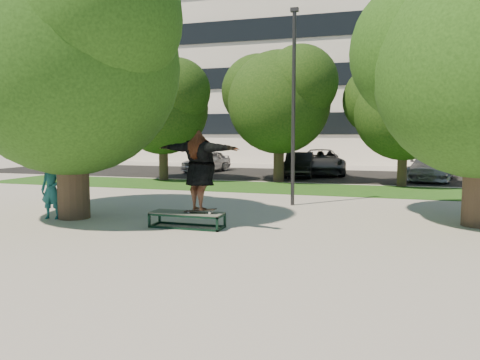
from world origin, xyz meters
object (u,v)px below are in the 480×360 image
(car_silver_a, at_px, (207,161))
(car_silver_b, at_px, (432,166))
(lamppost, at_px, (293,105))
(grind_box, at_px, (187,220))
(bystander, at_px, (52,190))
(car_grey, at_px, (321,162))
(tree_left, at_px, (68,52))
(car_dark, at_px, (299,165))

(car_silver_a, distance_m, car_silver_b, 12.40)
(lamppost, relative_size, grind_box, 3.39)
(bystander, xyz_separation_m, car_grey, (5.10, 15.75, -0.07))
(tree_left, xyz_separation_m, car_silver_a, (-2.03, 15.21, -3.78))
(grind_box, height_order, car_silver_a, car_silver_a)
(car_silver_b, bearing_deg, car_silver_a, -176.18)
(bystander, height_order, car_silver_a, bystander)
(grind_box, bearing_deg, car_silver_b, 64.54)
(car_dark, relative_size, car_silver_b, 0.83)
(bystander, bearing_deg, grind_box, -12.74)
(lamppost, distance_m, car_grey, 11.77)
(grind_box, bearing_deg, bystander, 179.58)
(car_grey, xyz_separation_m, car_silver_b, (5.60, -1.55, -0.02))
(grind_box, relative_size, bystander, 1.16)
(bystander, relative_size, car_silver_b, 0.33)
(grind_box, bearing_deg, tree_left, 173.91)
(tree_left, relative_size, lamppost, 1.16)
(grind_box, height_order, bystander, bystander)
(bystander, xyz_separation_m, car_silver_a, (-1.63, 15.56, -0.14))
(bystander, bearing_deg, tree_left, 27.98)
(grind_box, xyz_separation_m, bystander, (-3.92, 0.03, 0.59))
(tree_left, distance_m, bystander, 3.68)
(bystander, distance_m, car_grey, 16.56)
(car_silver_b, bearing_deg, grind_box, -105.38)
(car_silver_b, bearing_deg, bystander, -116.91)
(tree_left, distance_m, car_silver_a, 15.81)
(car_grey, bearing_deg, car_dark, -129.11)
(car_silver_a, height_order, car_grey, car_grey)
(car_grey, distance_m, car_silver_b, 5.81)
(car_silver_a, distance_m, car_grey, 6.73)
(grind_box, height_order, car_grey, car_grey)
(grind_box, bearing_deg, car_grey, 85.73)
(car_silver_a, xyz_separation_m, car_grey, (6.73, 0.19, 0.06))
(tree_left, relative_size, grind_box, 3.95)
(grind_box, relative_size, car_silver_a, 0.48)
(bystander, relative_size, car_dark, 0.40)
(grind_box, distance_m, car_silver_a, 16.55)
(car_dark, bearing_deg, car_grey, 56.21)
(bystander, bearing_deg, lamppost, 24.39)
(bystander, distance_m, car_dark, 14.66)
(car_grey, bearing_deg, grind_box, -105.53)
(bystander, distance_m, car_silver_b, 17.79)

